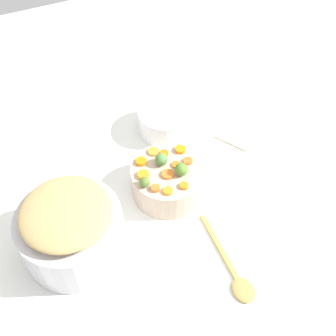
{
  "coord_description": "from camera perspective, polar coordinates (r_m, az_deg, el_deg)",
  "views": [
    {
      "loc": [
        -0.76,
        0.33,
        1.09
      ],
      "look_at": [
        -0.03,
        0.01,
        0.13
      ],
      "focal_mm": 45.94,
      "sensor_mm": 36.0,
      "label": 1
    }
  ],
  "objects": [
    {
      "name": "carrot_slice_0",
      "position": [
        1.21,
        -1.68,
        -2.7
      ],
      "size": [
        0.04,
        0.04,
        0.01
      ],
      "primitive_type": "cylinder",
      "rotation": [
        0.0,
        0.0,
        0.66
      ],
      "color": "orange",
      "rests_on": "serving_bowl_carrots"
    },
    {
      "name": "casserole_dish",
      "position": [
        1.48,
        -0.3,
        6.38
      ],
      "size": [
        0.19,
        0.19,
        0.09
      ],
      "primitive_type": "cylinder",
      "color": "white",
      "rests_on": "tabletop"
    },
    {
      "name": "dish_towel",
      "position": [
        1.51,
        9.25,
        4.51
      ],
      "size": [
        0.16,
        0.16,
        0.01
      ],
      "primitive_type": "cube",
      "rotation": [
        0.0,
        0.0,
        0.56
      ],
      "color": "#BFAF96",
      "rests_on": "tabletop"
    },
    {
      "name": "metal_pot",
      "position": [
        1.19,
        -12.59,
        -8.48
      ],
      "size": [
        0.28,
        0.28,
        0.15
      ],
      "primitive_type": "cylinder",
      "color": "#BAB8C0",
      "rests_on": "tabletop"
    },
    {
      "name": "brussels_sprout_0",
      "position": [
        1.21,
        -3.13,
        -1.87
      ],
      "size": [
        0.03,
        0.03,
        0.03
      ],
      "primitive_type": "sphere",
      "color": "#53712C",
      "rests_on": "serving_bowl_carrots"
    },
    {
      "name": "carrot_slice_7",
      "position": [
        1.22,
        2.14,
        -2.38
      ],
      "size": [
        0.03,
        0.03,
        0.01
      ],
      "primitive_type": "cylinder",
      "rotation": [
        0.0,
        0.0,
        1.36
      ],
      "color": "orange",
      "rests_on": "serving_bowl_carrots"
    },
    {
      "name": "carrot_slice_1",
      "position": [
        1.24,
        -3.31,
        -0.92
      ],
      "size": [
        0.04,
        0.04,
        0.01
      ],
      "primitive_type": "cylinder",
      "rotation": [
        0.0,
        0.0,
        6.11
      ],
      "color": "orange",
      "rests_on": "serving_bowl_carrots"
    },
    {
      "name": "carrot_slice_3",
      "position": [
        1.3,
        -1.93,
        2.18
      ],
      "size": [
        0.05,
        0.05,
        0.01
      ],
      "primitive_type": "cylinder",
      "rotation": [
        0.0,
        0.0,
        5.49
      ],
      "color": "orange",
      "rests_on": "serving_bowl_carrots"
    },
    {
      "name": "carrot_slice_6",
      "position": [
        1.3,
        1.65,
        2.48
      ],
      "size": [
        0.04,
        0.04,
        0.01
      ],
      "primitive_type": "cylinder",
      "rotation": [
        0.0,
        0.0,
        2.26
      ],
      "color": "orange",
      "rests_on": "serving_bowl_carrots"
    },
    {
      "name": "carrot_slice_8",
      "position": [
        1.29,
        -0.52,
        1.95
      ],
      "size": [
        0.04,
        0.04,
        0.01
      ],
      "primitive_type": "cylinder",
      "rotation": [
        0.0,
        0.0,
        2.12
      ],
      "color": "orange",
      "rests_on": "serving_bowl_carrots"
    },
    {
      "name": "serving_bowl_carrots",
      "position": [
        1.29,
        0.0,
        -1.67
      ],
      "size": [
        0.22,
        0.22,
        0.1
      ],
      "primitive_type": "cylinder",
      "color": "#C0A98F",
      "rests_on": "tabletop"
    },
    {
      "name": "carrot_slice_5",
      "position": [
        1.28,
        2.66,
        0.95
      ],
      "size": [
        0.04,
        0.04,
        0.01
      ],
      "primitive_type": "cylinder",
      "rotation": [
        0.0,
        0.0,
        5.2
      ],
      "color": "orange",
      "rests_on": "serving_bowl_carrots"
    },
    {
      "name": "wooden_spoon",
      "position": [
        1.19,
        8.92,
        -13.9
      ],
      "size": [
        0.29,
        0.06,
        0.01
      ],
      "color": "#A98F49",
      "rests_on": "tabletop"
    },
    {
      "name": "brussels_sprout_2",
      "position": [
        1.23,
        1.77,
        -0.17
      ],
      "size": [
        0.04,
        0.04,
        0.04
      ],
      "primitive_type": "sphere",
      "color": "#55812D",
      "rests_on": "serving_bowl_carrots"
    },
    {
      "name": "carrot_slice_9",
      "position": [
        1.27,
        -3.58,
        0.87
      ],
      "size": [
        0.04,
        0.04,
        0.01
      ],
      "primitive_type": "cylinder",
      "rotation": [
        0.0,
        0.0,
        2.64
      ],
      "color": "orange",
      "rests_on": "serving_bowl_carrots"
    },
    {
      "name": "brussels_sprout_1",
      "position": [
        1.26,
        -0.97,
        1.24
      ],
      "size": [
        0.04,
        0.04,
        0.04
      ],
      "primitive_type": "sphere",
      "color": "#50813E",
      "rests_on": "serving_bowl_carrots"
    },
    {
      "name": "carrot_slice_10",
      "position": [
        1.2,
        -0.02,
        -3.06
      ],
      "size": [
        0.04,
        0.04,
        0.01
      ],
      "primitive_type": "cylinder",
      "rotation": [
        0.0,
        0.0,
        3.6
      ],
      "color": "orange",
      "rests_on": "serving_bowl_carrots"
    },
    {
      "name": "carrot_slice_2",
      "position": [
        1.27,
        1.08,
        0.45
      ],
      "size": [
        0.03,
        0.03,
        0.01
      ],
      "primitive_type": "cylinder",
      "rotation": [
        0.0,
        0.0,
        4.79
      ],
      "color": "orange",
      "rests_on": "serving_bowl_carrots"
    },
    {
      "name": "stuffing_mound",
      "position": [
        1.11,
        -13.45,
        -5.79
      ],
      "size": [
        0.24,
        0.24,
        0.05
      ],
      "primitive_type": "ellipsoid",
      "color": "tan",
      "rests_on": "metal_pot"
    },
    {
      "name": "tabletop",
      "position": [
        1.36,
        -0.28,
        -2.17
      ],
      "size": [
        2.4,
        2.4,
        0.02
      ],
      "primitive_type": "cube",
      "color": "white",
      "rests_on": "ground"
    },
    {
      "name": "carrot_slice_4",
      "position": [
        1.24,
        -0.04,
        -0.83
      ],
      "size": [
        0.04,
        0.04,
        0.01
      ],
      "primitive_type": "cylinder",
      "rotation": [
        0.0,
        0.0,
        6.05
      ],
      "color": "orange",
      "rests_on": "serving_bowl_carrots"
    }
  ]
}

